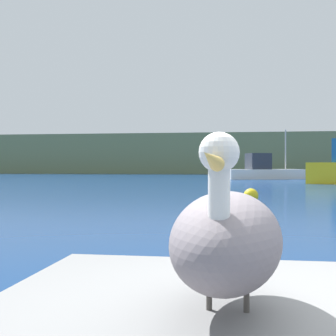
# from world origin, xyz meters

# --- Properties ---
(hillside_backdrop) EXTENTS (140.00, 16.61, 5.91)m
(hillside_backdrop) POSITION_xyz_m (0.00, 71.71, 2.96)
(hillside_backdrop) COLOR #6B7A51
(hillside_backdrop) RESTS_ON ground
(pelican) EXTENTS (0.60, 1.47, 0.87)m
(pelican) POSITION_xyz_m (-0.59, -0.34, 0.95)
(pelican) COLOR slate
(pelican) RESTS_ON pier_dock
(fishing_boat_white) EXTENTS (7.52, 4.55, 4.62)m
(fishing_boat_white) POSITION_xyz_m (1.62, 41.66, 0.79)
(fishing_boat_white) COLOR white
(fishing_boat_white) RESTS_ON ground
(mooring_buoy) EXTENTS (0.51, 0.51, 0.51)m
(mooring_buoy) POSITION_xyz_m (-0.13, 13.42, 0.25)
(mooring_buoy) COLOR yellow
(mooring_buoy) RESTS_ON ground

